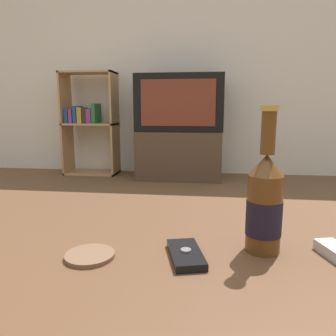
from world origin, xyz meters
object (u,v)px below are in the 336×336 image
television (180,103)px  tv_stand (179,155)px  bookshelf (88,121)px  cell_phone (186,254)px  beer_bottle (265,203)px

television → tv_stand: bearing=90.0°
bookshelf → cell_phone: bookshelf is taller
bookshelf → tv_stand: bearing=-5.6°
television → beer_bottle: television is taller
television → beer_bottle: size_ratio=3.15×
bookshelf → beer_bottle: bookshelf is taller
television → cell_phone: size_ratio=6.92×
tv_stand → cell_phone: size_ratio=6.80×
cell_phone → tv_stand: bearing=80.5°
beer_bottle → cell_phone: (-0.14, -0.05, -0.09)m
beer_bottle → bookshelf: bearing=116.5°
television → bookshelf: 1.02m
tv_stand → bookshelf: size_ratio=0.78×
television → bookshelf: (-0.99, 0.10, -0.19)m
tv_stand → bookshelf: (-0.99, 0.10, 0.33)m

